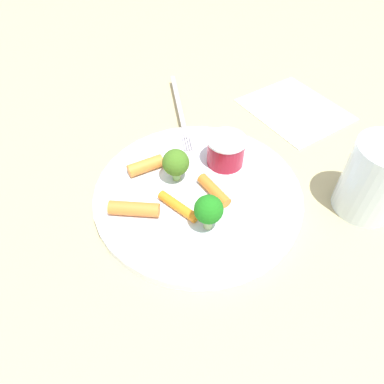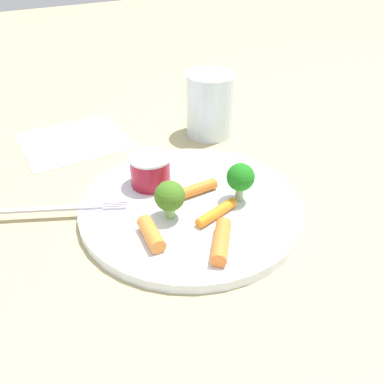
{
  "view_description": "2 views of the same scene",
  "coord_description": "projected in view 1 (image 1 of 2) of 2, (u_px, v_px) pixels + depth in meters",
  "views": [
    {
      "loc": [
        0.16,
        0.25,
        0.34
      ],
      "look_at": [
        0.01,
        0.01,
        0.02
      ],
      "focal_mm": 32.83,
      "sensor_mm": 36.0,
      "label": 1
    },
    {
      "loc": [
        0.37,
        -0.18,
        0.31
      ],
      "look_at": [
        -0.01,
        0.01,
        0.02
      ],
      "focal_mm": 40.61,
      "sensor_mm": 36.0,
      "label": 2
    }
  ],
  "objects": [
    {
      "name": "drinking_glass",
      "position": [
        375.0,
        179.0,
        0.41
      ],
      "size": [
        0.07,
        0.07,
        0.1
      ],
      "primitive_type": "cylinder",
      "color": "silver",
      "rests_on": "ground_plane"
    },
    {
      "name": "sauce_cup",
      "position": [
        226.0,
        151.0,
        0.46
      ],
      "size": [
        0.05,
        0.05,
        0.04
      ],
      "color": "maroon",
      "rests_on": "plate"
    },
    {
      "name": "carrot_stick_0",
      "position": [
        146.0,
        166.0,
        0.46
      ],
      "size": [
        0.05,
        0.02,
        0.02
      ],
      "primitive_type": "cylinder",
      "rotation": [
        1.57,
        0.0,
        4.66
      ],
      "color": "orange",
      "rests_on": "plate"
    },
    {
      "name": "carrot_stick_2",
      "position": [
        178.0,
        206.0,
        0.42
      ],
      "size": [
        0.03,
        0.06,
        0.01
      ],
      "primitive_type": "cylinder",
      "rotation": [
        1.57,
        0.0,
        0.32
      ],
      "color": "orange",
      "rests_on": "plate"
    },
    {
      "name": "ground_plane",
      "position": [
        198.0,
        197.0,
        0.45
      ],
      "size": [
        2.4,
        2.4,
        0.0
      ],
      "primitive_type": "plane",
      "color": "tan"
    },
    {
      "name": "broccoli_floret_1",
      "position": [
        176.0,
        163.0,
        0.44
      ],
      "size": [
        0.03,
        0.03,
        0.05
      ],
      "color": "#83BC63",
      "rests_on": "plate"
    },
    {
      "name": "fork",
      "position": [
        180.0,
        111.0,
        0.56
      ],
      "size": [
        0.08,
        0.19,
        0.0
      ],
      "color": "#B3AAB4",
      "rests_on": "plate"
    },
    {
      "name": "plate",
      "position": [
        198.0,
        194.0,
        0.45
      ],
      "size": [
        0.26,
        0.26,
        0.01
      ],
      "primitive_type": "cylinder",
      "color": "white",
      "rests_on": "ground_plane"
    },
    {
      "name": "carrot_stick_3",
      "position": [
        134.0,
        209.0,
        0.41
      ],
      "size": [
        0.06,
        0.05,
        0.02
      ],
      "primitive_type": "cylinder",
      "rotation": [
        1.57,
        0.0,
        0.96
      ],
      "color": "orange",
      "rests_on": "plate"
    },
    {
      "name": "carrot_stick_1",
      "position": [
        214.0,
        190.0,
        0.43
      ],
      "size": [
        0.02,
        0.05,
        0.01
      ],
      "primitive_type": "cylinder",
      "rotation": [
        1.57,
        0.0,
        0.07
      ],
      "color": "orange",
      "rests_on": "plate"
    },
    {
      "name": "napkin",
      "position": [
        295.0,
        109.0,
        0.58
      ],
      "size": [
        0.14,
        0.16,
        0.0
      ],
      "primitive_type": "cube",
      "rotation": [
        0.0,
        0.0,
        0.05
      ],
      "color": "white",
      "rests_on": "ground_plane"
    },
    {
      "name": "broccoli_floret_0",
      "position": [
        209.0,
        210.0,
        0.38
      ],
      "size": [
        0.03,
        0.03,
        0.05
      ],
      "color": "#9BB071",
      "rests_on": "plate"
    }
  ]
}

